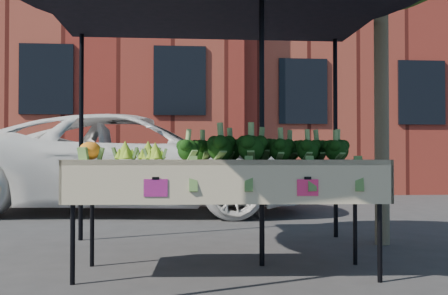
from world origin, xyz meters
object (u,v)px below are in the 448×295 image
Objects in this scene: table at (226,217)px; vehicle at (136,38)px; street_tree at (381,37)px; canopy at (220,105)px.

vehicle reaches higher than table.
table is 0.55× the size of street_tree.
vehicle is at bearing 103.04° from table.
street_tree is (1.77, 1.27, 1.75)m from table.
canopy is at bearing 93.01° from table.
canopy is 0.72× the size of street_tree.
vehicle is (-1.14, 4.90, 2.52)m from table.
canopy is at bearing -153.16° from street_tree.
canopy is 2.17m from street_tree.
street_tree reaches higher than canopy.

